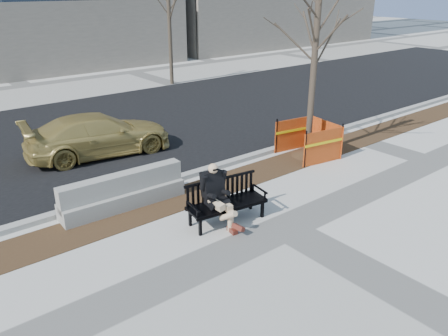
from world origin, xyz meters
The scene contains 10 objects.
ground centered at (0.00, 0.00, 0.00)m, with size 120.00×120.00×0.00m, color beige.
mulch_strip centered at (0.00, 2.60, 0.00)m, with size 40.00×1.20×0.02m, color #47301C.
asphalt_street centered at (0.00, 8.80, 0.00)m, with size 60.00×10.40×0.01m, color black.
curb centered at (0.00, 3.55, 0.06)m, with size 60.00×0.25×0.12m, color #9E9B93.
bench centered at (-0.80, 0.99, 0.00)m, with size 1.80×0.65×0.96m, color black, non-canonical shape.
seated_man centered at (-1.05, 1.07, 0.00)m, with size 0.59×0.99×1.38m, color black, non-canonical shape.
tree_fence centered at (3.68, 2.62, 0.00)m, with size 2.19×2.19×5.48m, color #ED591E, non-canonical shape.
sedan centered at (-1.18, 6.70, 0.00)m, with size 1.77×4.34×1.26m, color #A68F47.
jersey_barrier_left centered at (-2.25, 3.05, 0.00)m, with size 2.98×0.60×0.85m, color gray, non-canonical shape.
far_tree_right centered at (6.23, 14.24, 0.00)m, with size 2.13×2.13×5.75m, color #4A3D2F, non-canonical shape.
Camera 1 is at (-6.30, -5.77, 4.87)m, focal length 35.91 mm.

